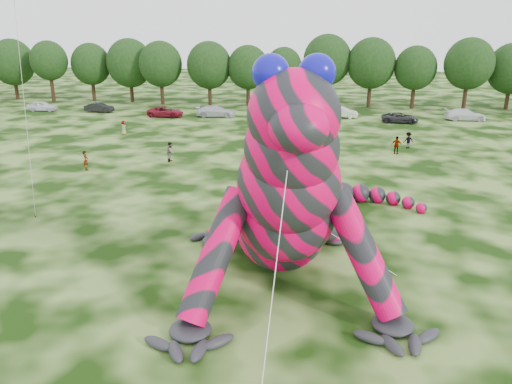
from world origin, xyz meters
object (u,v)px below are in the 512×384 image
Objects in this scene: tree_6 at (161,73)px; car_3 at (216,111)px; car_0 at (42,106)px; tree_11 at (371,73)px; spectator_3 at (397,145)px; inflatable_gecko at (279,159)px; spectator_1 at (171,152)px; car_7 at (465,115)px; spectator_2 at (408,140)px; tree_5 at (130,71)px; spectator_5 at (248,165)px; tree_8 at (248,76)px; tree_10 at (327,70)px; car_6 at (400,118)px; tree_7 at (209,74)px; tree_12 at (415,77)px; tree_14 at (511,77)px; car_4 at (280,112)px; tree_3 at (50,71)px; car_2 at (165,112)px; car_5 at (342,112)px; car_1 at (99,107)px; tree_2 at (13,69)px; tree_9 at (284,77)px; tree_13 at (468,74)px; spectator_0 at (86,161)px; tree_4 at (92,72)px.

tree_6 reaches higher than car_3.
tree_11 is at bearing -82.40° from car_0.
tree_11 reaches higher than spectator_3.
car_0 is at bearing 121.31° from inflatable_gecko.
tree_6 is 34.54m from spectator_1.
spectator_2 reaches higher than car_7.
tree_5 is 5.99× the size of spectator_5.
car_0 is (-28.45, -8.57, -3.78)m from tree_8.
spectator_5 is (18.74, -35.73, -3.93)m from tree_6.
car_6 is at bearing -52.97° from tree_10.
spectator_5 is at bearing -133.34° from car_0.
tree_7 is 30.11m from tree_12.
tree_8 is at bearing -36.78° from spectator_3.
tree_14 is 34.10m from car_4.
tree_3 reaches higher than car_3.
tree_12 is 41.49m from spectator_5.
tree_7 is at bearing -178.22° from tree_12.
tree_10 reaches higher than car_2.
car_3 is (2.96, -9.63, -3.99)m from tree_7.
tree_12 is at bearing -39.10° from spectator_1.
car_5 reaches higher than car_2.
spectator_1 is (17.83, -24.33, 0.23)m from car_1.
tree_2 is 1.03× the size of tree_14.
tree_5 is at bearing -47.88° from car_0.
tree_7 is at bearing -175.00° from spectator_5.
car_3 is at bearing 92.63° from car_6.
tree_14 is at bearing -80.23° from car_1.
tree_12 is (18.95, 0.39, 0.15)m from tree_9.
car_5 is at bearing -21.98° from tree_7.
car_3 is 3.17× the size of spectator_2.
car_4 is 23.98m from car_7.
tree_6 is at bearing -164.77° from spectator_5.
tree_11 reaches higher than spectator_2.
tree_11 is (6.39, -0.38, -0.22)m from tree_10.
tree_11 is 0.99× the size of tree_13.
car_2 is (29.17, -12.44, -4.15)m from tree_2.
car_0 is at bearing -165.17° from tree_9.
car_6 is 2.64× the size of spectator_3.
car_7 is at bearing -19.12° from tree_9.
tree_9 is 5.30× the size of spectator_5.
spectator_2 is (51.42, -24.71, -3.91)m from tree_3.
tree_7 is 29.16m from car_6.
tree_5 is 5.79× the size of spectator_0.
spectator_2 is at bearing -25.67° from tree_3.
tree_4 is 0.86× the size of tree_10.
tree_10 is at bearing -80.05° from car_0.
spectator_5 reaches higher than car_2.
tree_13 is at bearing 131.91° from spectator_5.
tree_6 is 2.36× the size of car_1.
car_2 is at bearing -165.32° from tree_14.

